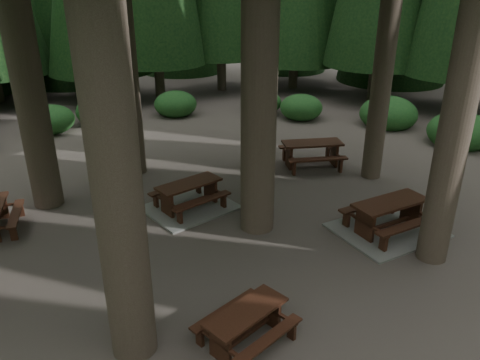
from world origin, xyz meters
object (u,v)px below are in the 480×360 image
object	(u,v)px
picnic_table_a	(388,221)
picnic_table_e	(246,321)
picnic_table_c	(190,200)
picnic_table_d	(312,150)

from	to	relation	value
picnic_table_a	picnic_table_e	distance (m)	5.29
picnic_table_c	picnic_table_e	distance (m)	5.37
picnic_table_a	picnic_table_d	bearing A→B (deg)	77.66
picnic_table_c	picnic_table_e	size ratio (longest dim) A/B	1.43
picnic_table_a	picnic_table_e	bearing A→B (deg)	-161.53
picnic_table_d	picnic_table_e	size ratio (longest dim) A/B	1.16
picnic_table_a	picnic_table_c	bearing A→B (deg)	137.29
picnic_table_d	picnic_table_e	distance (m)	8.61
picnic_table_c	picnic_table_d	world-z (taller)	picnic_table_d
picnic_table_d	picnic_table_e	bearing A→B (deg)	-114.15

